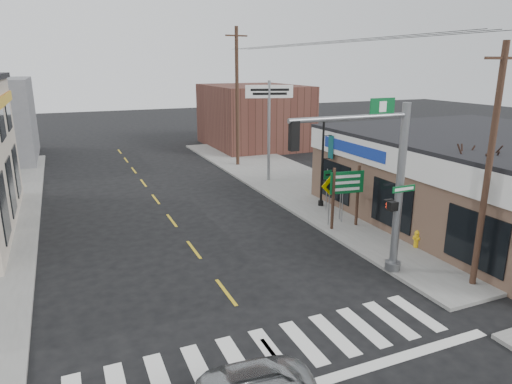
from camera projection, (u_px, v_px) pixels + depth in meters
name	position (u px, v px, depth m)	size (l,w,h in m)	color
ground	(277.00, 360.00, 11.96)	(140.00, 140.00, 0.00)	black
sidewalk_right	(319.00, 194.00, 26.85)	(6.00, 38.00, 0.13)	slate
center_line	(194.00, 250.00, 19.03)	(0.12, 56.00, 0.01)	gold
crosswalk	(271.00, 351.00, 12.31)	(11.00, 2.20, 0.01)	silver
thrift_store	(492.00, 180.00, 22.22)	(12.00, 14.00, 4.00)	brown
bldg_distant_right	(253.00, 116.00, 42.28)	(8.00, 10.00, 5.60)	#522E25
traffic_signal_pole	(384.00, 173.00, 15.62)	(4.96, 0.38, 6.28)	slate
guide_sign	(346.00, 189.00, 20.81)	(1.64, 0.14, 2.88)	#412A1E
fire_hydrant	(417.00, 238.00, 18.86)	(0.23, 0.23, 0.74)	gold
ped_crossing_sign	(330.00, 191.00, 21.13)	(0.93, 0.07, 2.39)	gray
lamp_post	(324.00, 155.00, 23.83)	(0.61, 0.48, 4.72)	black
dance_center_sign	(269.00, 105.00, 28.68)	(2.99, 0.19, 6.36)	gray
bare_tree	(479.00, 154.00, 17.22)	(2.59, 2.59, 5.19)	black
shrub_front	(464.00, 244.00, 18.08)	(1.27, 1.27, 0.95)	#1C3C1F
shrub_back	(391.00, 213.00, 21.98)	(1.04, 1.04, 0.78)	#193214
utility_pole_near	(489.00, 167.00, 14.73)	(1.40, 0.21, 8.05)	#47341E
utility_pole_far	(237.00, 96.00, 33.18)	(1.72, 0.26, 9.90)	#482A22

